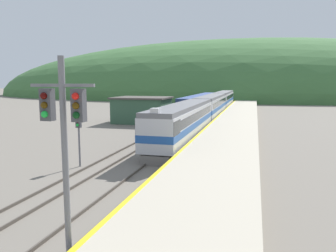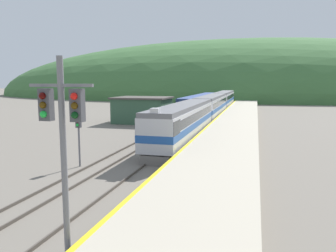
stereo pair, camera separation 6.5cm
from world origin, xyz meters
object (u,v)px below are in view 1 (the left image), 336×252
Objects in this scene: carriage_third at (224,99)px; signal_mast_main at (64,135)px; siding_train at (200,103)px; carriage_second at (212,106)px; express_train_lead_car at (184,121)px; signal_post_siding at (79,131)px.

carriage_third is 3.07× the size of signal_mast_main.
carriage_third is 11.35m from siding_train.
carriage_second is at bearing -72.06° from siding_train.
signal_mast_main reaches higher than carriage_third.
signal_mast_main is (1.35, -24.10, 2.46)m from express_train_lead_car.
express_train_lead_car reaches higher than carriage_second.
siding_train is 46.24m from signal_post_siding.
express_train_lead_car is at bearing -90.00° from carriage_second.
carriage_second is 3.07× the size of signal_mast_main.
carriage_second is 46.71m from signal_mast_main.
signal_mast_main is (1.35, -69.24, 2.47)m from carriage_third.
signal_mast_main reaches higher than express_train_lead_car.
carriage_second is 12.55m from siding_train.
siding_train is 8.78× the size of signal_post_siding.
carriage_third is at bearing 90.00° from express_train_lead_car.
signal_mast_main reaches higher than siding_train.
carriage_second is (0.00, 22.53, -0.01)m from express_train_lead_car.
signal_post_siding is (-5.37, -56.88, 0.49)m from carriage_third.
carriage_second and carriage_third have the same top height.
signal_post_siding is at bearing -98.90° from carriage_second.
express_train_lead_car is at bearing -90.00° from carriage_third.
express_train_lead_car is 0.65× the size of siding_train.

